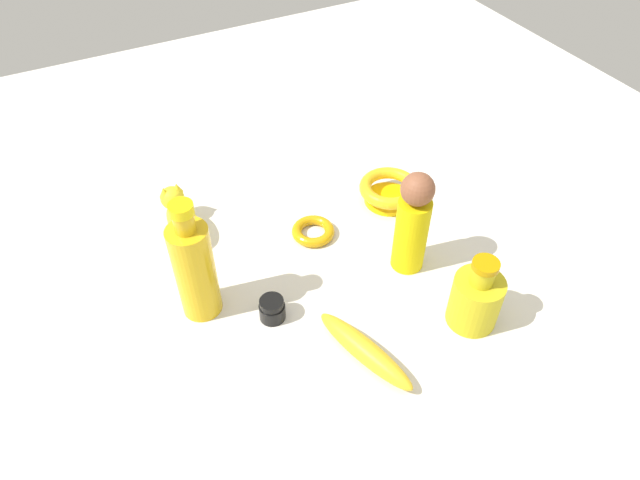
{
  "coord_description": "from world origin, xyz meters",
  "views": [
    {
      "loc": [
        0.31,
        0.6,
        0.74
      ],
      "look_at": [
        0.0,
        0.0,
        0.08
      ],
      "focal_mm": 32.07,
      "sensor_mm": 36.0,
      "label": 1
    }
  ],
  "objects_px": {
    "banana": "(365,350)",
    "bottle_short": "(476,299)",
    "person_figure_adult": "(413,223)",
    "bangle": "(313,231)",
    "cat_figurine": "(181,217)",
    "bottle_tall": "(194,268)",
    "nail_polish_jar": "(272,309)",
    "bowl": "(389,190)"
  },
  "relations": [
    {
      "from": "bottle_short",
      "to": "person_figure_adult",
      "type": "bearing_deg",
      "value": -81.5
    },
    {
      "from": "nail_polish_jar",
      "to": "bottle_tall",
      "type": "xyz_separation_m",
      "value": [
        0.09,
        -0.07,
        0.08
      ]
    },
    {
      "from": "bottle_tall",
      "to": "person_figure_adult",
      "type": "bearing_deg",
      "value": 168.47
    },
    {
      "from": "bowl",
      "to": "bangle",
      "type": "bearing_deg",
      "value": 5.74
    },
    {
      "from": "bottle_short",
      "to": "bangle",
      "type": "bearing_deg",
      "value": -65.06
    },
    {
      "from": "banana",
      "to": "bottle_short",
      "type": "bearing_deg",
      "value": 69.01
    },
    {
      "from": "person_figure_adult",
      "to": "cat_figurine",
      "type": "bearing_deg",
      "value": -39.36
    },
    {
      "from": "bottle_tall",
      "to": "bangle",
      "type": "bearing_deg",
      "value": -163.76
    },
    {
      "from": "bowl",
      "to": "cat_figurine",
      "type": "bearing_deg",
      "value": -15.32
    },
    {
      "from": "cat_figurine",
      "to": "bowl",
      "type": "distance_m",
      "value": 0.4
    },
    {
      "from": "bottle_short",
      "to": "bottle_tall",
      "type": "xyz_separation_m",
      "value": [
        0.38,
        -0.22,
        0.04
      ]
    },
    {
      "from": "bottle_short",
      "to": "bowl",
      "type": "distance_m",
      "value": 0.32
    },
    {
      "from": "bottle_tall",
      "to": "cat_figurine",
      "type": "bearing_deg",
      "value": -98.69
    },
    {
      "from": "banana",
      "to": "cat_figurine",
      "type": "xyz_separation_m",
      "value": [
        0.16,
        -0.4,
        0.01
      ]
    },
    {
      "from": "banana",
      "to": "person_figure_adult",
      "type": "height_order",
      "value": "person_figure_adult"
    },
    {
      "from": "nail_polish_jar",
      "to": "bottle_tall",
      "type": "bearing_deg",
      "value": -37.19
    },
    {
      "from": "banana",
      "to": "bottle_tall",
      "type": "height_order",
      "value": "bottle_tall"
    },
    {
      "from": "nail_polish_jar",
      "to": "cat_figurine",
      "type": "height_order",
      "value": "cat_figurine"
    },
    {
      "from": "nail_polish_jar",
      "to": "bottle_tall",
      "type": "distance_m",
      "value": 0.14
    },
    {
      "from": "bowl",
      "to": "person_figure_adult",
      "type": "bearing_deg",
      "value": 68.51
    },
    {
      "from": "nail_polish_jar",
      "to": "bangle",
      "type": "xyz_separation_m",
      "value": [
        -0.15,
        -0.14,
        -0.01
      ]
    },
    {
      "from": "bangle",
      "to": "cat_figurine",
      "type": "bearing_deg",
      "value": -30.47
    },
    {
      "from": "cat_figurine",
      "to": "bowl",
      "type": "xyz_separation_m",
      "value": [
        -0.39,
        0.11,
        -0.01
      ]
    },
    {
      "from": "bangle",
      "to": "bowl",
      "type": "height_order",
      "value": "bowl"
    },
    {
      "from": "nail_polish_jar",
      "to": "bowl",
      "type": "relative_size",
      "value": 0.36
    },
    {
      "from": "bowl",
      "to": "bottle_tall",
      "type": "relative_size",
      "value": 0.53
    },
    {
      "from": "cat_figurine",
      "to": "bottle_short",
      "type": "height_order",
      "value": "bottle_short"
    },
    {
      "from": "bangle",
      "to": "banana",
      "type": "bearing_deg",
      "value": 79.03
    },
    {
      "from": "bangle",
      "to": "bottle_tall",
      "type": "distance_m",
      "value": 0.27
    },
    {
      "from": "bottle_short",
      "to": "bottle_tall",
      "type": "distance_m",
      "value": 0.44
    },
    {
      "from": "cat_figurine",
      "to": "person_figure_adult",
      "type": "xyz_separation_m",
      "value": [
        -0.33,
        0.27,
        0.07
      ]
    },
    {
      "from": "banana",
      "to": "bowl",
      "type": "distance_m",
      "value": 0.38
    },
    {
      "from": "bangle",
      "to": "person_figure_adult",
      "type": "relative_size",
      "value": 0.4
    },
    {
      "from": "bangle",
      "to": "cat_figurine",
      "type": "height_order",
      "value": "cat_figurine"
    },
    {
      "from": "banana",
      "to": "bottle_short",
      "type": "height_order",
      "value": "bottle_short"
    },
    {
      "from": "banana",
      "to": "cat_figurine",
      "type": "height_order",
      "value": "cat_figurine"
    },
    {
      "from": "banana",
      "to": "bowl",
      "type": "relative_size",
      "value": 1.58
    },
    {
      "from": "cat_figurine",
      "to": "person_figure_adult",
      "type": "bearing_deg",
      "value": 140.64
    },
    {
      "from": "banana",
      "to": "bottle_tall",
      "type": "relative_size",
      "value": 0.84
    },
    {
      "from": "nail_polish_jar",
      "to": "bowl",
      "type": "height_order",
      "value": "bowl"
    },
    {
      "from": "nail_polish_jar",
      "to": "person_figure_adult",
      "type": "height_order",
      "value": "person_figure_adult"
    },
    {
      "from": "banana",
      "to": "bottle_short",
      "type": "relative_size",
      "value": 1.41
    }
  ]
}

